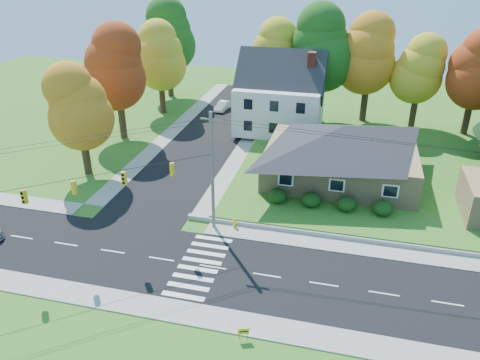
# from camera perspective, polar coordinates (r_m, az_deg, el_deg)

# --- Properties ---
(ground) EXTENTS (120.00, 120.00, 0.00)m
(ground) POSITION_cam_1_polar(r_m,az_deg,el_deg) (34.59, -3.32, -10.56)
(ground) COLOR #3D7923
(road_main) EXTENTS (90.00, 8.00, 0.02)m
(road_main) POSITION_cam_1_polar(r_m,az_deg,el_deg) (34.58, -3.33, -10.55)
(road_main) COLOR black
(road_main) RESTS_ON ground
(road_cross) EXTENTS (8.00, 44.00, 0.02)m
(road_cross) POSITION_cam_1_polar(r_m,az_deg,el_deg) (58.60, -3.38, 5.76)
(road_cross) COLOR black
(road_cross) RESTS_ON ground
(sidewalk_north) EXTENTS (90.00, 2.00, 0.08)m
(sidewalk_north) POSITION_cam_1_polar(r_m,az_deg,el_deg) (38.49, -1.14, -6.15)
(sidewalk_north) COLOR #9C9A90
(sidewalk_north) RESTS_ON ground
(sidewalk_south) EXTENTS (90.00, 2.00, 0.08)m
(sidewalk_south) POSITION_cam_1_polar(r_m,az_deg,el_deg) (30.95, -6.14, -15.91)
(sidewalk_south) COLOR #9C9A90
(sidewalk_south) RESTS_ON ground
(lawn) EXTENTS (30.00, 30.00, 0.50)m
(lawn) POSITION_cam_1_polar(r_m,az_deg,el_deg) (51.70, 17.72, 1.80)
(lawn) COLOR #3D7923
(lawn) RESTS_ON ground
(ranch_house) EXTENTS (14.60, 10.60, 5.40)m
(ranch_house) POSITION_cam_1_polar(r_m,az_deg,el_deg) (45.73, 12.22, 3.37)
(ranch_house) COLOR tan
(ranch_house) RESTS_ON lawn
(colonial_house) EXTENTS (10.40, 8.40, 9.60)m
(colonial_house) POSITION_cam_1_polar(r_m,az_deg,el_deg) (57.23, 4.94, 10.02)
(colonial_house) COLOR silver
(colonial_house) RESTS_ON lawn
(hedge_row) EXTENTS (10.70, 1.70, 1.27)m
(hedge_row) POSITION_cam_1_polar(r_m,az_deg,el_deg) (41.07, 10.78, -2.60)
(hedge_row) COLOR #163A10
(hedge_row) RESTS_ON lawn
(traffic_infrastructure) EXTENTS (38.10, 10.66, 10.00)m
(traffic_infrastructure) POSITION_cam_1_polar(r_m,az_deg,el_deg) (32.91, -3.12, -1.98)
(traffic_infrastructure) COLOR #666059
(traffic_infrastructure) RESTS_ON ground
(tree_lot_0) EXTENTS (6.72, 6.72, 12.51)m
(tree_lot_0) POSITION_cam_1_polar(r_m,az_deg,el_deg) (62.39, 4.11, 14.98)
(tree_lot_0) COLOR #3F2A19
(tree_lot_0) RESTS_ON lawn
(tree_lot_1) EXTENTS (7.84, 7.84, 14.60)m
(tree_lot_1) POSITION_cam_1_polar(r_m,az_deg,el_deg) (60.42, 9.79, 15.55)
(tree_lot_1) COLOR #3F2A19
(tree_lot_1) RESTS_ON lawn
(tree_lot_2) EXTENTS (7.28, 7.28, 13.56)m
(tree_lot_2) POSITION_cam_1_polar(r_m,az_deg,el_deg) (61.37, 15.59, 14.53)
(tree_lot_2) COLOR #3F2A19
(tree_lot_2) RESTS_ON lawn
(tree_lot_3) EXTENTS (6.16, 6.16, 11.47)m
(tree_lot_3) POSITION_cam_1_polar(r_m,az_deg,el_deg) (61.10, 21.16, 12.42)
(tree_lot_3) COLOR #3F2A19
(tree_lot_3) RESTS_ON lawn
(tree_lot_4) EXTENTS (6.72, 6.72, 12.51)m
(tree_lot_4) POSITION_cam_1_polar(r_m,az_deg,el_deg) (61.03, 27.02, 11.95)
(tree_lot_4) COLOR #3F2A19
(tree_lot_4) RESTS_ON lawn
(tree_west_0) EXTENTS (6.16, 6.16, 11.47)m
(tree_west_0) POSITION_cam_1_polar(r_m,az_deg,el_deg) (47.97, -19.15, 8.55)
(tree_west_0) COLOR #3F2A19
(tree_west_0) RESTS_ON ground
(tree_west_1) EXTENTS (7.28, 7.28, 13.56)m
(tree_west_1) POSITION_cam_1_polar(r_m,az_deg,el_deg) (56.41, -14.88, 13.08)
(tree_west_1) COLOR #3F2A19
(tree_west_1) RESTS_ON ground
(tree_west_2) EXTENTS (6.72, 6.72, 12.51)m
(tree_west_2) POSITION_cam_1_polar(r_m,az_deg,el_deg) (64.89, -9.83, 14.68)
(tree_west_2) COLOR #3F2A19
(tree_west_2) RESTS_ON ground
(tree_west_3) EXTENTS (7.84, 7.84, 14.60)m
(tree_west_3) POSITION_cam_1_polar(r_m,az_deg,el_deg) (72.66, -8.88, 17.06)
(tree_west_3) COLOR #3F2A19
(tree_west_3) RESTS_ON ground
(white_car) EXTENTS (1.79, 3.86, 1.22)m
(white_car) POSITION_cam_1_polar(r_m,az_deg,el_deg) (66.86, -2.10, 9.02)
(white_car) COLOR white
(white_car) RESTS_ON road_cross
(fire_hydrant) EXTENTS (0.50, 0.39, 0.88)m
(fire_hydrant) POSITION_cam_1_polar(r_m,az_deg,el_deg) (38.72, -0.68, -5.27)
(fire_hydrant) COLOR yellow
(fire_hydrant) RESTS_ON ground
(yard_sign) EXTENTS (0.65, 0.27, 0.86)m
(yard_sign) POSITION_cam_1_polar(r_m,az_deg,el_deg) (28.87, 0.43, -18.00)
(yard_sign) COLOR black
(yard_sign) RESTS_ON ground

